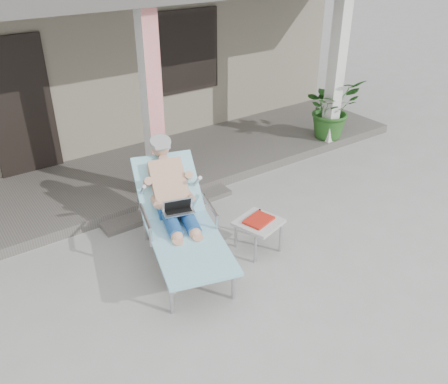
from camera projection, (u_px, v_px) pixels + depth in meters
ground at (247, 279)px, 5.50m from camera, size 60.00×60.00×0.00m
house at (50, 37)px, 9.34m from camera, size 10.40×5.40×3.30m
porch_deck at (134, 176)px, 7.61m from camera, size 10.00×2.00×0.15m
porch_step at (169, 208)px, 6.81m from camera, size 2.00×0.30×0.07m
lounger at (176, 194)px, 5.55m from camera, size 1.30×2.17×1.36m
side_table at (258, 224)px, 5.83m from camera, size 0.61×0.61×0.45m
potted_palm at (332, 108)px, 8.59m from camera, size 1.04×0.92×1.10m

